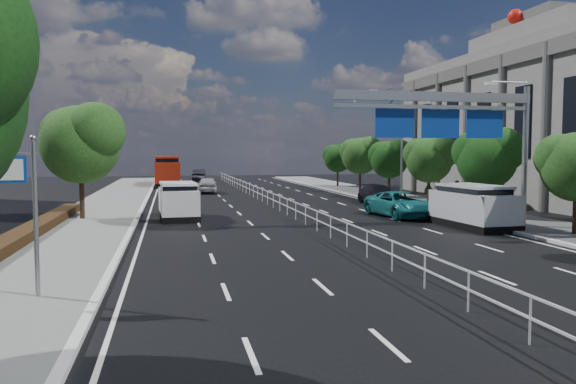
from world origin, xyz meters
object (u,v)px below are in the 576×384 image
object	(u,v)px
parked_car_dark	(378,194)
pedestrian_b	(488,203)
toilet_sign	(16,189)
white_minivan	(178,201)
red_bus	(166,170)
near_car_dark	(199,175)
overhead_gantry	(456,118)
silver_minivan	(473,206)
pedestrian_a	(456,193)
parked_car_teal	(400,204)
near_car_silver	(207,185)

from	to	relation	value
parked_car_dark	pedestrian_b	bearing A→B (deg)	-77.54
toilet_sign	white_minivan	xyz separation A→B (m)	(4.32, 17.97, -1.90)
red_bus	parked_car_dark	size ratio (longest dim) A/B	2.33
pedestrian_b	white_minivan	bearing A→B (deg)	26.22
red_bus	near_car_dark	world-z (taller)	red_bus
overhead_gantry	silver_minivan	size ratio (longest dim) A/B	1.88
overhead_gantry	parked_car_dark	world-z (taller)	overhead_gantry
white_minivan	silver_minivan	bearing A→B (deg)	-28.35
overhead_gantry	pedestrian_b	bearing A→B (deg)	41.24
red_bus	pedestrian_a	size ratio (longest dim) A/B	6.56
pedestrian_b	near_car_dark	bearing A→B (deg)	-33.88
overhead_gantry	pedestrian_b	world-z (taller)	overhead_gantry
silver_minivan	parked_car_teal	distance (m)	5.49
near_car_silver	pedestrian_b	xyz separation A→B (m)	(14.47, -25.14, 0.21)
silver_minivan	white_minivan	bearing A→B (deg)	151.74
silver_minivan	overhead_gantry	bearing A→B (deg)	-153.89
pedestrian_a	overhead_gantry	bearing A→B (deg)	63.70
pedestrian_a	near_car_dark	bearing A→B (deg)	-66.17
red_bus	near_car_silver	distance (m)	13.34
toilet_sign	red_bus	world-z (taller)	toilet_sign
overhead_gantry	red_bus	xyz separation A→B (m)	(-14.24, 41.47, -3.81)
overhead_gantry	red_bus	bearing A→B (deg)	108.95
parked_car_teal	pedestrian_a	distance (m)	7.94
parked_car_dark	toilet_sign	bearing A→B (deg)	-129.14
overhead_gantry	parked_car_teal	world-z (taller)	overhead_gantry
near_car_silver	parked_car_teal	bearing A→B (deg)	116.42
near_car_dark	silver_minivan	size ratio (longest dim) A/B	0.90
near_car_silver	parked_car_teal	world-z (taller)	near_car_silver
white_minivan	parked_car_teal	distance (m)	13.27
near_car_dark	pedestrian_a	distance (m)	44.48
near_car_dark	parked_car_teal	bearing A→B (deg)	107.23
near_car_silver	pedestrian_b	size ratio (longest dim) A/B	2.70
toilet_sign	pedestrian_a	bearing A→B (deg)	41.39
overhead_gantry	pedestrian_b	xyz separation A→B (m)	(4.11, 3.61, -4.62)
white_minivan	pedestrian_b	size ratio (longest dim) A/B	2.96
toilet_sign	silver_minivan	xyz separation A→B (m)	(19.25, 10.92, -1.85)
white_minivan	near_car_dark	distance (m)	44.60
parked_car_dark	pedestrian_b	world-z (taller)	pedestrian_b
pedestrian_a	pedestrian_b	world-z (taller)	pedestrian_a
toilet_sign	white_minivan	world-z (taller)	toilet_sign
parked_car_dark	near_car_silver	bearing A→B (deg)	128.76
parked_car_dark	near_car_dark	bearing A→B (deg)	105.92
near_car_dark	overhead_gantry	bearing A→B (deg)	106.16
white_minivan	red_bus	size ratio (longest dim) A/B	0.43
toilet_sign	pedestrian_a	xyz separation A→B (m)	(23.75, 20.93, -1.92)
silver_minivan	toilet_sign	bearing A→B (deg)	-153.42
white_minivan	parked_car_teal	size ratio (longest dim) A/B	0.91
near_car_dark	pedestrian_a	world-z (taller)	pedestrian_a
red_bus	parked_car_teal	distance (m)	38.10
white_minivan	pedestrian_b	bearing A→B (deg)	-16.93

